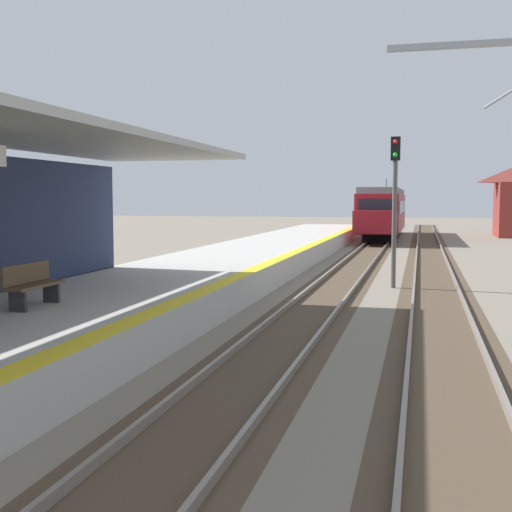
# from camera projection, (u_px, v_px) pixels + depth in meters

# --- Properties ---
(station_platform) EXTENTS (5.00, 80.00, 0.91)m
(station_platform) POSITION_uv_depth(u_px,v_px,m) (143.00, 297.00, 17.71)
(station_platform) COLOR #B7B5AD
(station_platform) RESTS_ON ground
(track_pair_nearest_platform) EXTENTS (2.34, 120.00, 0.16)m
(track_pair_nearest_platform) POSITION_uv_depth(u_px,v_px,m) (325.00, 296.00, 20.54)
(track_pair_nearest_platform) COLOR #4C3D2D
(track_pair_nearest_platform) RESTS_ON ground
(track_pair_middle) EXTENTS (2.34, 120.00, 0.16)m
(track_pair_middle) POSITION_uv_depth(u_px,v_px,m) (438.00, 300.00, 19.72)
(track_pair_middle) COLOR #4C3D2D
(track_pair_middle) RESTS_ON ground
(approaching_train) EXTENTS (2.93, 19.60, 4.76)m
(approaching_train) POSITION_uv_depth(u_px,v_px,m) (383.00, 210.00, 51.50)
(approaching_train) COLOR maroon
(approaching_train) RESTS_ON ground
(rail_signal_post) EXTENTS (0.32, 0.34, 5.20)m
(rail_signal_post) POSITION_uv_depth(u_px,v_px,m) (395.00, 196.00, 22.51)
(rail_signal_post) COLOR #4C4C4C
(rail_signal_post) RESTS_ON ground
(platform_bench) EXTENTS (0.45, 1.60, 0.88)m
(platform_bench) POSITION_uv_depth(u_px,v_px,m) (32.00, 284.00, 13.29)
(platform_bench) COLOR brown
(platform_bench) RESTS_ON station_platform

